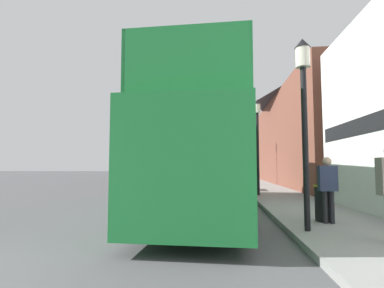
{
  "coord_description": "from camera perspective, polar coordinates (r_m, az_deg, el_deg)",
  "views": [
    {
      "loc": [
        4.28,
        -2.89,
        1.54
      ],
      "look_at": [
        3.14,
        9.45,
        2.48
      ],
      "focal_mm": 28.0,
      "sensor_mm": 36.0,
      "label": 1
    }
  ],
  "objects": [
    {
      "name": "lamp_post_nearest",
      "position": [
        7.3,
        20.52,
        8.71
      ],
      "size": [
        0.35,
        0.35,
        4.33
      ],
      "color": "black",
      "rests_on": "sidewalk"
    },
    {
      "name": "brick_terrace_rear",
      "position": [
        27.34,
        20.94,
        2.94
      ],
      "size": [
        6.0,
        23.66,
        9.71
      ],
      "color": "brown",
      "rests_on": "ground_plane"
    },
    {
      "name": "lamp_post_second",
      "position": [
        15.35,
        12.36,
        2.81
      ],
      "size": [
        0.35,
        0.35,
        4.76
      ],
      "color": "black",
      "rests_on": "sidewalk"
    },
    {
      "name": "lamp_post_third",
      "position": [
        23.53,
        9.87,
        0.8
      ],
      "size": [
        0.35,
        0.35,
        5.08
      ],
      "color": "black",
      "rests_on": "sidewalk"
    },
    {
      "name": "sidewalk",
      "position": [
        21.15,
        13.45,
        -8.18
      ],
      "size": [
        2.86,
        108.0,
        0.14
      ],
      "color": "gray",
      "rests_on": "ground_plane"
    },
    {
      "name": "tour_bus",
      "position": [
        10.76,
        3.34,
        -2.75
      ],
      "size": [
        2.98,
        11.59,
        4.16
      ],
      "rotation": [
        0.0,
        0.0,
        -0.05
      ],
      "color": "#1E7A38",
      "rests_on": "ground_plane"
    },
    {
      "name": "parked_car_ahead_of_bus",
      "position": [
        18.35,
        6.55,
        -7.1
      ],
      "size": [
        1.98,
        4.07,
        1.34
      ],
      "rotation": [
        0.0,
        0.0,
        -0.05
      ],
      "color": "black",
      "rests_on": "ground_plane"
    },
    {
      "name": "litter_bin",
      "position": [
        8.57,
        23.79,
        -9.96
      ],
      "size": [
        0.48,
        0.48,
        0.95
      ],
      "color": "black",
      "rests_on": "sidewalk"
    },
    {
      "name": "ground_plane",
      "position": [
        24.32,
        -4.91,
        -7.93
      ],
      "size": [
        144.0,
        144.0,
        0.0
      ],
      "primitive_type": "plane",
      "color": "#4C4C4F"
    },
    {
      "name": "pedestrian_third",
      "position": [
        8.24,
        24.43,
        -6.81
      ],
      "size": [
        0.43,
        0.24,
        1.64
      ],
      "color": "#232328",
      "rests_on": "sidewalk"
    }
  ]
}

